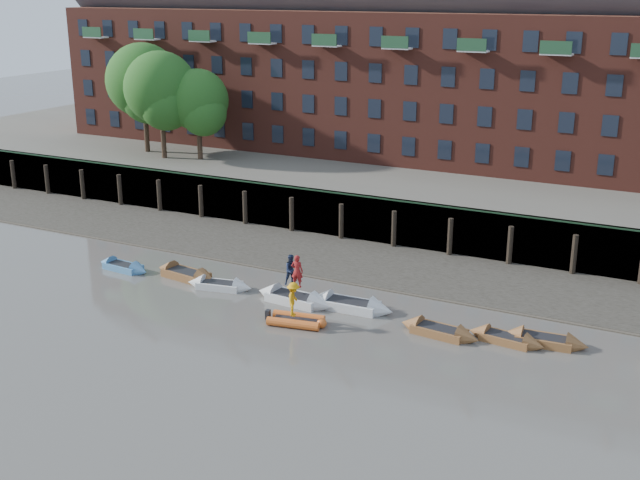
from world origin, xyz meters
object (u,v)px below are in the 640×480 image
Objects in this scene: rowboat_3 at (294,299)px; rowboat_4 at (350,305)px; rowboat_7 at (544,340)px; person_rib_crew at (293,299)px; rib_tender at (298,320)px; rowboat_6 at (506,339)px; rowboat_1 at (186,275)px; rowboat_5 at (439,331)px; rowboat_2 at (220,285)px; rowboat_0 at (123,267)px; person_rower_a at (297,271)px; person_rower_b at (292,270)px.

rowboat_4 is (3.23, 0.59, 0.00)m from rowboat_3.
rowboat_7 is 2.37× the size of person_rib_crew.
rowboat_4 is at bearing 53.62° from rib_tender.
rowboat_3 is 1.57× the size of rib_tender.
rowboat_6 is (12.09, 0.24, -0.05)m from rowboat_3.
rib_tender is at bearing -168.44° from rowboat_7.
rowboat_3 is at bearing 179.31° from rowboat_7.
rowboat_5 is at bearing 4.79° from rowboat_1.
rowboat_1 is 7.87m from rowboat_3.
rowboat_5 reaches higher than rowboat_7.
rowboat_4 is 3.54m from rib_tender.
person_rib_crew is at bearing -121.44° from rowboat_4.
rowboat_5 is 7.42m from rib_tender.
rowboat_3 is (5.05, 0.06, 0.04)m from rowboat_2.
rowboat_5 is (13.83, -0.40, 0.01)m from rowboat_2.
rowboat_2 is at bearing -175.77° from rowboat_5.
rowboat_1 reaches higher than rib_tender.
rowboat_6 is at bearing 5.03° from rowboat_0.
rowboat_3 reaches higher than rowboat_7.
rowboat_5 is 3.38m from rowboat_6.
rowboat_5 reaches higher than rowboat_6.
rowboat_5 reaches higher than rib_tender.
rowboat_7 is 12.96m from person_rib_crew.
rowboat_4 is 1.14× the size of rowboat_5.
rowboat_6 is (24.41, 0.35, 0.00)m from rowboat_0.
rowboat_0 reaches higher than rib_tender.
person_rower_a reaches higher than rowboat_1.
person_rower_b is at bearing 114.40° from rib_tender.
rowboat_5 is 2.49× the size of person_rower_b.
rowboat_1 is 2.86m from rowboat_2.
rowboat_1 is 8.19m from person_rower_a.
rowboat_2 is 7.10m from person_rib_crew.
rowboat_3 is at bearing 4.60° from rowboat_1.
rowboat_6 is 11.11m from person_rib_crew.
person_rower_a is (-1.51, 2.67, 1.68)m from rib_tender.
person_rower_b is at bearing -174.16° from rowboat_6.
rowboat_7 is at bearing 20.70° from rowboat_5.
rib_tender is at bearing -9.79° from rowboat_1.
rowboat_7 is (1.76, 0.65, 0.02)m from rowboat_6.
rowboat_2 is 2.27× the size of person_rib_crew.
rowboat_6 is 0.93× the size of rowboat_7.
person_rower_a is (5.20, 0.14, 1.71)m from rowboat_2.
rowboat_1 is at bearing 11.59° from rowboat_0.
rowboat_7 is (18.90, 0.94, 0.01)m from rowboat_2.
rowboat_7 reaches higher than rowboat_0.
rowboat_4 is 2.72× the size of person_rib_crew.
rowboat_4 is at bearing -178.45° from person_rower_a.
rowboat_2 is 17.14m from rowboat_6.
rowboat_4 is 3.90m from person_rib_crew.
person_rower_b is at bearing -177.59° from rowboat_4.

